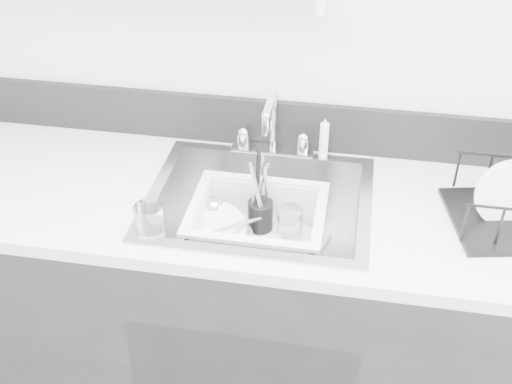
# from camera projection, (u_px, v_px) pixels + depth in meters

# --- Properties ---
(room_shell) EXTENTS (3.50, 3.00, 2.60)m
(room_shell) POSITION_uv_depth(u_px,v_px,m) (144.00, 75.00, 0.75)
(room_shell) COLOR silver
(room_shell) RESTS_ON ground
(counter_run) EXTENTS (3.20, 0.62, 0.92)m
(counter_run) POSITION_uv_depth(u_px,v_px,m) (259.00, 311.00, 2.11)
(counter_run) COLOR black
(counter_run) RESTS_ON ground
(backsplash) EXTENTS (3.20, 0.02, 0.16)m
(backsplash) POSITION_uv_depth(u_px,v_px,m) (275.00, 124.00, 2.03)
(backsplash) COLOR black
(backsplash) RESTS_ON counter_run
(sink) EXTENTS (0.64, 0.52, 0.20)m
(sink) POSITION_uv_depth(u_px,v_px,m) (259.00, 223.00, 1.90)
(sink) COLOR silver
(sink) RESTS_ON counter_run
(faucet) EXTENTS (0.26, 0.18, 0.23)m
(faucet) POSITION_uv_depth(u_px,v_px,m) (272.00, 138.00, 2.00)
(faucet) COLOR silver
(faucet) RESTS_ON counter_run
(side_sprayer) EXTENTS (0.03, 0.03, 0.14)m
(side_sprayer) POSITION_uv_depth(u_px,v_px,m) (324.00, 138.00, 1.98)
(side_sprayer) COLOR white
(side_sprayer) RESTS_ON counter_run
(wash_tub) EXTENTS (0.46, 0.41, 0.15)m
(wash_tub) POSITION_uv_depth(u_px,v_px,m) (257.00, 228.00, 1.88)
(wash_tub) COLOR white
(wash_tub) RESTS_ON sink
(plate_stack) EXTENTS (0.23, 0.23, 0.09)m
(plate_stack) POSITION_uv_depth(u_px,v_px,m) (217.00, 237.00, 1.90)
(plate_stack) COLOR white
(plate_stack) RESTS_ON wash_tub
(utensil_cup) EXTENTS (0.08, 0.08, 0.26)m
(utensil_cup) POSITION_uv_depth(u_px,v_px,m) (260.00, 213.00, 1.95)
(utensil_cup) COLOR black
(utensil_cup) RESTS_ON wash_tub
(ladle) EXTENTS (0.31, 0.27, 0.09)m
(ladle) POSITION_uv_depth(u_px,v_px,m) (230.00, 225.00, 1.92)
(ladle) COLOR silver
(ladle) RESTS_ON wash_tub
(tumbler_in_tub) EXTENTS (0.10, 0.10, 0.11)m
(tumbler_in_tub) POSITION_uv_depth(u_px,v_px,m) (290.00, 225.00, 1.91)
(tumbler_in_tub) COLOR white
(tumbler_in_tub) RESTS_ON wash_tub
(tumbler_counter) EXTENTS (0.09, 0.09, 0.10)m
(tumbler_counter) POSITION_uv_depth(u_px,v_px,m) (150.00, 223.00, 1.67)
(tumbler_counter) COLOR white
(tumbler_counter) RESTS_ON counter_run
(bowl_small) EXTENTS (0.12, 0.12, 0.03)m
(bowl_small) POSITION_uv_depth(u_px,v_px,m) (276.00, 250.00, 1.87)
(bowl_small) COLOR white
(bowl_small) RESTS_ON wash_tub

